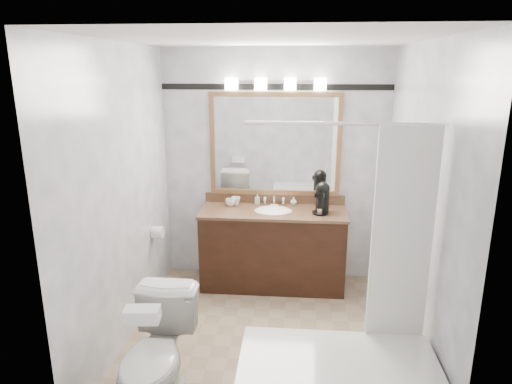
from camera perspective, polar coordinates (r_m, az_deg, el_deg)
room at (r=3.69m, az=1.42°, el=-1.21°), size 2.42×2.62×2.52m
vanity at (r=4.92m, az=2.11°, el=-6.84°), size 1.53×0.58×0.97m
mirror at (r=4.88m, az=2.39°, el=5.94°), size 1.40×0.04×1.10m
vanity_light_bar at (r=4.76m, az=2.45°, el=13.36°), size 1.02×0.14×0.12m
accent_stripe at (r=4.83m, az=2.48°, el=13.00°), size 2.40×0.01×0.06m
bathtub at (r=3.34m, az=10.53°, el=-22.28°), size 1.30×0.75×1.96m
tp_roll at (r=4.69m, az=-12.20°, el=-4.95°), size 0.11×0.12×0.12m
toilet at (r=3.35m, az=-12.38°, el=-19.59°), size 0.46×0.79×0.80m
tissue_box at (r=2.96m, az=-14.05°, el=-14.66°), size 0.22×0.14×0.09m
coffee_maker at (r=4.71m, az=8.28°, el=-0.62°), size 0.18×0.21×0.32m
cup_left at (r=4.92m, az=-3.24°, el=-1.30°), size 0.11×0.11×0.08m
cup_right at (r=4.94m, az=-2.55°, el=-1.15°), size 0.12×0.12×0.09m
soap_bottle_a at (r=4.98m, az=0.17°, el=-0.88°), size 0.05×0.05×0.11m
soap_bottle_b at (r=4.96m, az=4.72°, el=-1.14°), size 0.08×0.08×0.09m
soap_bar at (r=4.88m, az=2.27°, el=-1.76°), size 0.08×0.05×0.02m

